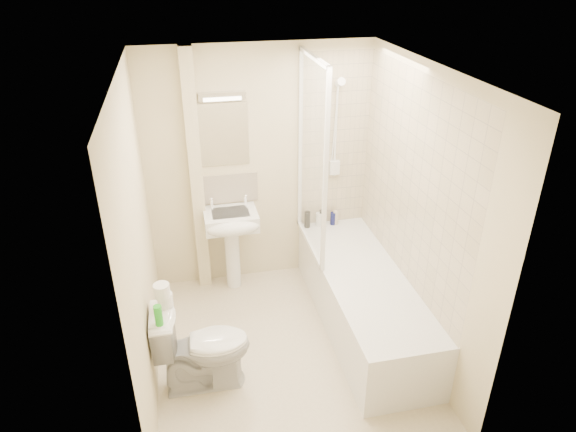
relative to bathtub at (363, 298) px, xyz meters
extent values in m
plane|color=beige|center=(-0.75, -0.20, -0.29)|extent=(2.50, 2.50, 0.00)
cube|color=beige|center=(-0.75, 1.05, 0.91)|extent=(2.20, 0.02, 2.40)
cube|color=beige|center=(-1.85, -0.20, 0.91)|extent=(0.02, 2.50, 2.40)
cube|color=beige|center=(0.35, -0.20, 0.91)|extent=(0.02, 2.50, 2.40)
cube|color=white|center=(-0.75, -0.20, 2.11)|extent=(2.20, 2.50, 0.02)
cube|color=beige|center=(0.00, 1.04, 1.14)|extent=(0.70, 0.01, 1.75)
cube|color=beige|center=(0.34, 0.00, 1.14)|extent=(0.01, 2.10, 1.75)
cube|color=beige|center=(-1.37, 0.99, 0.91)|extent=(0.12, 0.12, 2.40)
cube|color=beige|center=(-1.08, 1.04, 0.74)|extent=(0.60, 0.02, 0.30)
cube|color=white|center=(-1.08, 1.04, 1.29)|extent=(0.46, 0.01, 0.60)
cube|color=silver|center=(-1.08, 1.02, 1.66)|extent=(0.42, 0.07, 0.07)
cube|color=white|center=(0.00, 0.00, -0.01)|extent=(0.70, 2.10, 0.55)
cube|color=white|center=(0.00, 0.00, 0.21)|extent=(0.56, 1.96, 0.05)
cube|color=white|center=(-0.35, 0.60, 1.16)|extent=(0.01, 0.90, 1.80)
cube|color=white|center=(-0.35, 1.03, 1.16)|extent=(0.04, 0.04, 1.80)
cube|color=white|center=(-0.35, 0.15, 1.16)|extent=(0.04, 0.04, 1.80)
cube|color=white|center=(-0.35, 0.60, 2.04)|extent=(0.04, 0.90, 0.04)
cube|color=white|center=(-0.35, 0.60, 0.28)|extent=(0.04, 0.90, 0.03)
cylinder|color=white|center=(0.00, 1.02, 1.26)|extent=(0.02, 0.02, 0.90)
cylinder|color=white|center=(0.00, 1.02, 0.81)|extent=(0.05, 0.05, 0.02)
cylinder|color=white|center=(0.00, 1.02, 1.71)|extent=(0.05, 0.05, 0.02)
cylinder|color=white|center=(0.00, 0.95, 1.74)|extent=(0.08, 0.11, 0.11)
cube|color=white|center=(0.00, 1.01, 0.88)|extent=(0.10, 0.05, 0.14)
cylinder|color=white|center=(-0.02, 0.99, 1.31)|extent=(0.01, 0.13, 0.84)
cylinder|color=white|center=(-1.08, 0.88, 0.05)|extent=(0.15, 0.15, 0.69)
cube|color=white|center=(-1.08, 0.85, 0.50)|extent=(0.51, 0.39, 0.16)
ellipsoid|color=white|center=(-1.08, 0.68, 0.50)|extent=(0.51, 0.22, 0.16)
cube|color=silver|center=(-1.08, 0.85, 0.56)|extent=(0.35, 0.26, 0.04)
cylinder|color=white|center=(-1.25, 0.96, 0.62)|extent=(0.03, 0.03, 0.10)
cylinder|color=white|center=(-0.91, 0.96, 0.62)|extent=(0.03, 0.03, 0.10)
sphere|color=white|center=(-1.25, 0.96, 0.68)|extent=(0.04, 0.04, 0.04)
sphere|color=white|center=(-0.91, 0.96, 0.68)|extent=(0.04, 0.04, 0.04)
cylinder|color=black|center=(-0.28, 0.96, 0.35)|extent=(0.06, 0.06, 0.18)
cylinder|color=white|center=(-0.16, 0.96, 0.33)|extent=(0.06, 0.06, 0.15)
cylinder|color=black|center=(-0.13, 0.96, 0.35)|extent=(0.05, 0.05, 0.17)
cylinder|color=#121651|center=(-0.01, 0.96, 0.33)|extent=(0.06, 0.06, 0.14)
cylinder|color=beige|center=(0.02, 0.96, 0.34)|extent=(0.06, 0.06, 0.15)
imported|color=white|center=(-1.47, -0.43, 0.08)|extent=(0.44, 0.74, 0.74)
cylinder|color=white|center=(-1.71, -0.34, 0.51)|extent=(0.12, 0.12, 0.11)
cylinder|color=white|center=(-1.72, -0.37, 0.61)|extent=(0.12, 0.12, 0.10)
cylinder|color=green|center=(-1.75, -0.56, 0.54)|extent=(0.06, 0.06, 0.16)
camera|label=1|loc=(-1.47, -3.56, 2.83)|focal=32.00mm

